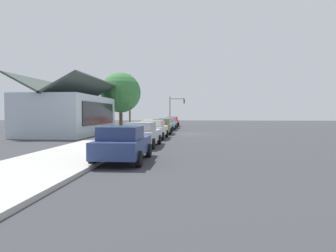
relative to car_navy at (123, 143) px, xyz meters
The scene contains 14 objects.
ground_plane 18.37m from the car_navy, ahead, with size 120.00×120.00×0.00m, color #38383D.
sidewalk_curb 18.39m from the car_navy, ahead, with size 60.00×4.20×0.16m, color #B2AFA8.
car_navy is the anchor object (origin of this frame).
car_silver 5.99m from the car_navy, ahead, with size 4.57×2.09×1.59m.
car_ivory 11.98m from the car_navy, ahead, with size 4.74×2.18×1.59m.
car_olive 17.88m from the car_navy, ahead, with size 4.95×2.12×1.59m.
car_skyblue 24.46m from the car_navy, ahead, with size 4.84×2.12×1.59m.
car_coral 30.24m from the car_navy, ahead, with size 4.35×2.07×1.59m.
car_cherry 36.58m from the car_navy, ahead, with size 4.60×2.12×1.59m.
storefront_building 18.95m from the car_navy, 29.33° to the left, with size 12.64×6.38×5.61m.
shade_tree 25.90m from the car_navy, 13.64° to the left, with size 5.14×5.14×7.40m.
traffic_light_main 41.49m from the car_navy, ahead, with size 0.37×2.79×5.20m.
utility_pole_wooden 28.53m from the car_navy, 11.13° to the left, with size 1.80×0.24×7.50m.
fire_hydrant_red 30.58m from the car_navy, ahead, with size 0.22×0.22×0.71m.
Camera 1 is at (-31.07, -0.27, 2.15)m, focal length 31.87 mm.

